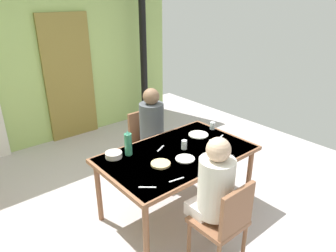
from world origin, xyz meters
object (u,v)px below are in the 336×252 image
object	(u,v)px
chair_far_diner	(146,140)
serving_bowl_center	(114,155)
person_near_diner	(215,185)
person_far_diner	(152,123)
chair_near_diner	(225,221)
water_bottle_green_near	(128,143)
dining_table	(177,158)

from	to	relation	value
chair_far_diner	serving_bowl_center	distance (m)	0.95
person_near_diner	serving_bowl_center	bearing A→B (deg)	108.10
person_near_diner	person_far_diner	bearing A→B (deg)	73.02
chair_far_diner	serving_bowl_center	size ratio (longest dim) A/B	5.12
chair_near_diner	water_bottle_green_near	distance (m)	1.20
chair_far_diner	person_far_diner	world-z (taller)	person_far_diner
person_near_diner	dining_table	bearing A→B (deg)	72.98
water_bottle_green_near	dining_table	bearing A→B (deg)	-35.70
chair_near_diner	water_bottle_green_near	world-z (taller)	water_bottle_green_near
person_near_diner	water_bottle_green_near	bearing A→B (deg)	100.95
dining_table	serving_bowl_center	bearing A→B (deg)	148.57
serving_bowl_center	chair_far_diner	bearing A→B (deg)	33.00
chair_far_diner	person_far_diner	size ratio (longest dim) A/B	1.13
dining_table	person_near_diner	bearing A→B (deg)	-107.02
person_near_diner	serving_bowl_center	size ratio (longest dim) A/B	4.53
dining_table	person_near_diner	xyz separation A→B (m)	(-0.21, -0.70, 0.11)
chair_near_diner	water_bottle_green_near	bearing A→B (deg)	99.65
dining_table	chair_near_diner	xyz separation A→B (m)	(-0.21, -0.84, -0.17)
chair_far_diner	dining_table	bearing A→B (deg)	75.69
dining_table	person_near_diner	size ratio (longest dim) A/B	2.05
chair_near_diner	person_near_diner	size ratio (longest dim) A/B	1.13
dining_table	person_far_diner	size ratio (longest dim) A/B	2.05
chair_near_diner	serving_bowl_center	size ratio (longest dim) A/B	5.12
chair_far_diner	water_bottle_green_near	size ratio (longest dim) A/B	3.28
chair_near_diner	chair_far_diner	bearing A→B (deg)	75.66
chair_far_diner	serving_bowl_center	bearing A→B (deg)	33.00
person_near_diner	water_bottle_green_near	xyz separation A→B (m)	(-0.19, 0.99, 0.07)
person_far_diner	water_bottle_green_near	world-z (taller)	person_far_diner
serving_bowl_center	person_far_diner	bearing A→B (deg)	25.24
person_far_diner	water_bottle_green_near	size ratio (longest dim) A/B	2.90
dining_table	person_near_diner	world-z (taller)	person_near_diner
dining_table	chair_far_diner	xyz separation A→B (m)	(0.21, 0.84, -0.17)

